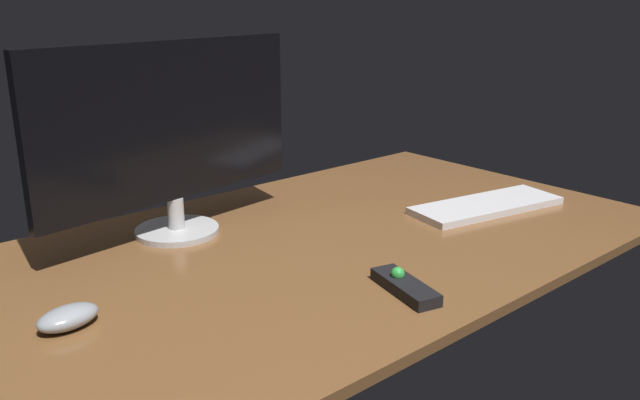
# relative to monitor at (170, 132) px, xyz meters

# --- Properties ---
(desk) EXTENTS (1.40, 0.84, 0.02)m
(desk) POSITION_rel_monitor_xyz_m (0.23, -0.23, -0.23)
(desk) COLOR brown
(desk) RESTS_ON ground
(monitor) EXTENTS (0.61, 0.18, 0.40)m
(monitor) POSITION_rel_monitor_xyz_m (0.00, 0.00, 0.00)
(monitor) COLOR silver
(monitor) RESTS_ON desk
(keyboard) EXTENTS (0.39, 0.20, 0.02)m
(keyboard) POSITION_rel_monitor_xyz_m (0.64, -0.33, -0.21)
(keyboard) COLOR white
(keyboard) RESTS_ON desk
(computer_mouse) EXTENTS (0.10, 0.07, 0.03)m
(computer_mouse) POSITION_rel_monitor_xyz_m (-0.33, -0.26, -0.20)
(computer_mouse) COLOR #999EA5
(computer_mouse) RESTS_ON desk
(media_remote) EXTENTS (0.08, 0.16, 0.04)m
(media_remote) POSITION_rel_monitor_xyz_m (0.15, -0.51, -0.21)
(media_remote) COLOR black
(media_remote) RESTS_ON desk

